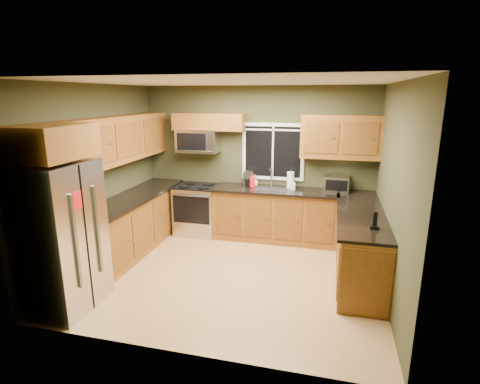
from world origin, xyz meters
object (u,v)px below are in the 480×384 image
at_px(coffee_maker, 249,179).
at_px(soap_bottle_c, 254,181).
at_px(microwave, 198,141).
at_px(refrigerator, 60,237).
at_px(range, 197,209).
at_px(soap_bottle_a, 252,180).
at_px(cordless_phone, 375,224).
at_px(paper_towel_roll, 291,180).
at_px(soap_bottle_b, 293,184).
at_px(toaster_oven, 336,183).
at_px(kettle, 252,179).

relative_size(coffee_maker, soap_bottle_c, 1.48).
bearing_deg(microwave, refrigerator, -103.34).
bearing_deg(range, soap_bottle_a, 1.68).
relative_size(soap_bottle_c, cordless_phone, 0.82).
xyz_separation_m(coffee_maker, soap_bottle_c, (0.11, -0.01, -0.03)).
xyz_separation_m(paper_towel_roll, cordless_phone, (1.24, -1.83, -0.08)).
xyz_separation_m(refrigerator, soap_bottle_b, (2.44, 2.82, 0.13)).
bearing_deg(toaster_oven, paper_towel_roll, -179.86).
height_order(refrigerator, soap_bottle_a, refrigerator).
xyz_separation_m(refrigerator, cordless_phone, (3.63, 1.09, 0.11)).
bearing_deg(toaster_oven, cordless_phone, -75.84).
height_order(toaster_oven, paper_towel_roll, paper_towel_roll).
relative_size(refrigerator, cordless_phone, 8.18).
xyz_separation_m(refrigerator, coffee_maker, (1.63, 2.91, 0.17)).
bearing_deg(kettle, microwave, -177.47).
bearing_deg(coffee_maker, paper_towel_roll, 0.44).
relative_size(soap_bottle_a, soap_bottle_c, 1.45).
height_order(toaster_oven, soap_bottle_b, toaster_oven).
height_order(coffee_maker, kettle, coffee_maker).
relative_size(soap_bottle_a, cordless_phone, 1.20).
bearing_deg(coffee_maker, refrigerator, -119.31).
distance_m(coffee_maker, soap_bottle_c, 0.11).
height_order(refrigerator, soap_bottle_c, refrigerator).
height_order(range, soap_bottle_b, soap_bottle_b).
bearing_deg(toaster_oven, coffee_maker, -179.72).
bearing_deg(range, coffee_maker, 8.39).
bearing_deg(refrigerator, coffee_maker, 60.69).
distance_m(microwave, soap_bottle_a, 1.23).
xyz_separation_m(toaster_oven, coffee_maker, (-1.54, -0.01, -0.01)).
height_order(paper_towel_roll, soap_bottle_b, paper_towel_roll).
relative_size(refrigerator, soap_bottle_c, 9.93).
bearing_deg(soap_bottle_a, paper_towel_roll, 9.82).
bearing_deg(microwave, paper_towel_roll, 0.30).
xyz_separation_m(range, microwave, (-0.00, 0.14, 1.26)).
distance_m(kettle, soap_bottle_a, 0.16).
bearing_deg(cordless_phone, soap_bottle_a, 138.08).
xyz_separation_m(coffee_maker, soap_bottle_a, (0.09, -0.11, 0.01)).
distance_m(paper_towel_roll, cordless_phone, 2.21).
distance_m(coffee_maker, cordless_phone, 2.71).
xyz_separation_m(refrigerator, soap_bottle_a, (1.73, 2.80, 0.17)).
relative_size(kettle, cordless_phone, 1.19).
relative_size(range, soap_bottle_a, 3.56).
bearing_deg(kettle, coffee_maker, -143.67).
distance_m(soap_bottle_b, soap_bottle_c, 0.70).
distance_m(refrigerator, range, 2.89).
bearing_deg(soap_bottle_a, toaster_oven, 4.60).
height_order(toaster_oven, kettle, same).
bearing_deg(soap_bottle_b, range, -178.44).
height_order(coffee_maker, soap_bottle_a, coffee_maker).
height_order(microwave, toaster_oven, microwave).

